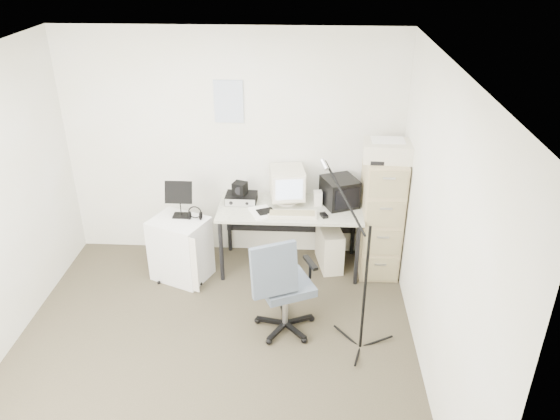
{
  "coord_description": "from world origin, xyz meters",
  "views": [
    {
      "loc": [
        0.79,
        -3.63,
        3.32
      ],
      "look_at": [
        0.55,
        0.95,
        0.95
      ],
      "focal_mm": 35.0,
      "sensor_mm": 36.0,
      "label": 1
    }
  ],
  "objects_px": {
    "office_chair": "(285,283)",
    "side_cart": "(181,249)",
    "filing_cabinet": "(381,215)",
    "desk": "(290,237)"
  },
  "relations": [
    {
      "from": "desk",
      "to": "side_cart",
      "type": "distance_m",
      "value": 1.16
    },
    {
      "from": "filing_cabinet",
      "to": "office_chair",
      "type": "xyz_separation_m",
      "value": [
        -0.95,
        -1.09,
        -0.15
      ]
    },
    {
      "from": "office_chair",
      "to": "side_cart",
      "type": "distance_m",
      "value": 1.4
    },
    {
      "from": "filing_cabinet",
      "to": "desk",
      "type": "relative_size",
      "value": 0.87
    },
    {
      "from": "filing_cabinet",
      "to": "desk",
      "type": "bearing_deg",
      "value": -178.19
    },
    {
      "from": "filing_cabinet",
      "to": "side_cart",
      "type": "distance_m",
      "value": 2.13
    },
    {
      "from": "desk",
      "to": "office_chair",
      "type": "relative_size",
      "value": 1.5
    },
    {
      "from": "office_chair",
      "to": "side_cart",
      "type": "height_order",
      "value": "office_chair"
    },
    {
      "from": "desk",
      "to": "filing_cabinet",
      "type": "bearing_deg",
      "value": 1.81
    },
    {
      "from": "filing_cabinet",
      "to": "office_chair",
      "type": "height_order",
      "value": "filing_cabinet"
    }
  ]
}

